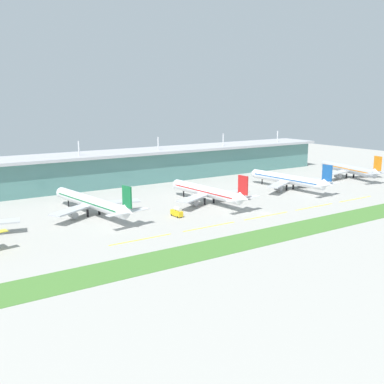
{
  "coord_description": "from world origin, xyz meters",
  "views": [
    {
      "loc": [
        -148.12,
        -158.4,
        55.19
      ],
      "look_at": [
        -20.28,
        35.82,
        7.0
      ],
      "focal_mm": 41.54,
      "sensor_mm": 36.0,
      "label": 1
    }
  ],
  "objects_px": {
    "airliner_far_middle": "(288,179)",
    "fuel_truck": "(177,212)",
    "airliner_near_middle": "(92,202)",
    "airliner_center": "(207,192)",
    "airliner_farthest": "(349,169)"
  },
  "relations": [
    {
      "from": "airliner_center",
      "to": "airliner_near_middle",
      "type": "bearing_deg",
      "value": 170.52
    },
    {
      "from": "airliner_far_middle",
      "to": "fuel_truck",
      "type": "xyz_separation_m",
      "value": [
        -93.31,
        -18.35,
        -4.19
      ]
    },
    {
      "from": "airliner_center",
      "to": "airliner_far_middle",
      "type": "xyz_separation_m",
      "value": [
        64.73,
        3.49,
        0.0
      ]
    },
    {
      "from": "airliner_far_middle",
      "to": "airliner_near_middle",
      "type": "bearing_deg",
      "value": 176.91
    },
    {
      "from": "airliner_center",
      "to": "fuel_truck",
      "type": "height_order",
      "value": "airliner_center"
    },
    {
      "from": "airliner_farthest",
      "to": "fuel_truck",
      "type": "bearing_deg",
      "value": -171.25
    },
    {
      "from": "airliner_near_middle",
      "to": "fuel_truck",
      "type": "distance_m",
      "value": 41.96
    },
    {
      "from": "fuel_truck",
      "to": "airliner_far_middle",
      "type": "bearing_deg",
      "value": 11.13
    },
    {
      "from": "airliner_far_middle",
      "to": "fuel_truck",
      "type": "relative_size",
      "value": 8.9
    },
    {
      "from": "airliner_farthest",
      "to": "fuel_truck",
      "type": "distance_m",
      "value": 162.84
    },
    {
      "from": "airliner_farthest",
      "to": "fuel_truck",
      "type": "xyz_separation_m",
      "value": [
        -160.89,
        -24.76,
        -4.19
      ]
    },
    {
      "from": "airliner_center",
      "to": "airliner_far_middle",
      "type": "height_order",
      "value": "same"
    },
    {
      "from": "airliner_center",
      "to": "airliner_farthest",
      "type": "xyz_separation_m",
      "value": [
        132.31,
        9.9,
        -0.0
      ]
    },
    {
      "from": "airliner_far_middle",
      "to": "airliner_center",
      "type": "bearing_deg",
      "value": -176.91
    },
    {
      "from": "airliner_center",
      "to": "airliner_far_middle",
      "type": "distance_m",
      "value": 64.82
    }
  ]
}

